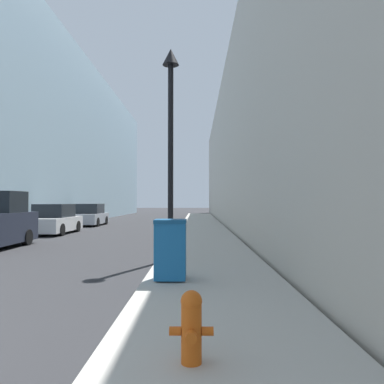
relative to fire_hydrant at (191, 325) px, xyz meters
name	(u,v)px	position (x,y,z in m)	size (l,w,h in m)	color
sidewalk_right	(203,232)	(0.42, 17.43, -0.46)	(2.97, 60.00, 0.14)	#B7B2A8
building_left_glass	(1,133)	(-15.47, 25.43, 6.66)	(12.00, 60.00, 14.38)	#99B7C6
building_right_stone	(298,152)	(8.00, 25.43, 5.12)	(12.00, 60.00, 11.29)	beige
fire_hydrant	(191,325)	(0.00, 0.00, 0.00)	(0.45, 0.34, 0.74)	#D15614
trash_bin	(171,249)	(-0.50, 4.02, 0.26)	(0.66, 0.66, 1.27)	#19609E
lamppost	(171,124)	(-0.75, 7.62, 3.64)	(0.51, 0.51, 6.38)	black
parked_sedan_near	(54,220)	(-7.82, 16.75, 0.22)	(1.92, 4.34, 1.64)	silver
parked_sedan_far	(90,216)	(-7.87, 23.81, 0.20)	(1.95, 4.14, 1.61)	#A3A8B2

